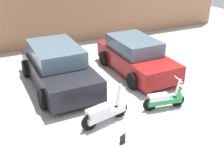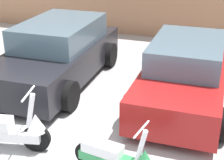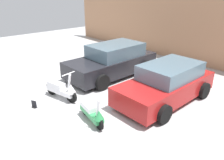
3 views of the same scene
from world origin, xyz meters
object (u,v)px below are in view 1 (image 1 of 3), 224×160
object	(u,v)px
scooter_front_left	(107,110)
scooter_front_right	(166,98)
placard_near_left_scooter	(123,140)
car_rear_center	(136,56)
car_rear_left	(58,67)

from	to	relation	value
scooter_front_left	scooter_front_right	distance (m)	1.96
scooter_front_left	placard_near_left_scooter	distance (m)	1.09
scooter_front_right	car_rear_center	size ratio (longest dim) A/B	0.35
scooter_front_left	scooter_front_right	xyz separation A→B (m)	(1.96, -0.11, -0.05)
car_rear_left	placard_near_left_scooter	world-z (taller)	car_rear_left
scooter_front_right	car_rear_left	size ratio (longest dim) A/B	0.32
scooter_front_left	car_rear_left	size ratio (longest dim) A/B	0.36
car_rear_left	car_rear_center	world-z (taller)	car_rear_left
scooter_front_right	car_rear_left	world-z (taller)	car_rear_left
car_rear_left	placard_near_left_scooter	size ratio (longest dim) A/B	16.43
car_rear_left	car_rear_center	xyz separation A→B (m)	(3.09, -0.20, -0.05)
scooter_front_left	placard_near_left_scooter	size ratio (longest dim) A/B	5.96
scooter_front_left	car_rear_center	bearing A→B (deg)	35.57
car_rear_left	car_rear_center	bearing A→B (deg)	85.92
placard_near_left_scooter	car_rear_left	bearing A→B (deg)	96.95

